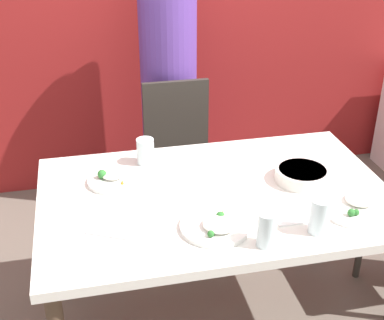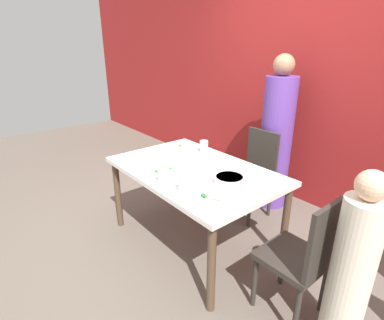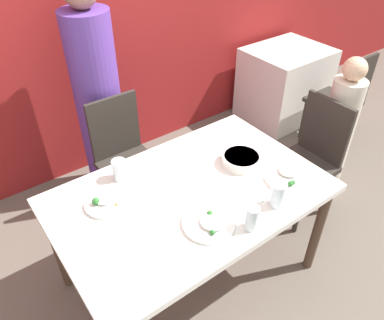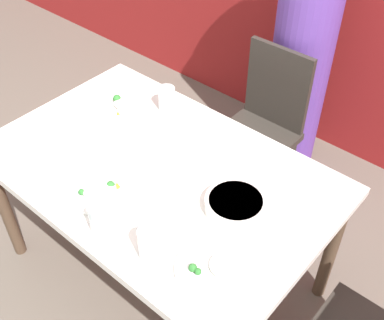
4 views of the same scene
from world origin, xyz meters
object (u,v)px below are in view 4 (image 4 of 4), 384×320
chair_adult_spot (262,124)px  bowl_curry (235,204)px  person_adult (302,57)px  glass_water_tall (167,99)px  plate_rice_adult (101,190)px

chair_adult_spot → bowl_curry: size_ratio=3.88×
person_adult → glass_water_tall: 0.86m
chair_adult_spot → glass_water_tall: size_ratio=7.53×
person_adult → glass_water_tall: person_adult is taller
person_adult → glass_water_tall: bearing=-107.5°
person_adult → plate_rice_adult: size_ratio=6.23×
person_adult → plate_rice_adult: bearing=-92.9°
chair_adult_spot → glass_water_tall: 0.63m
plate_rice_adult → glass_water_tall: 0.62m
person_adult → bowl_curry: bearing=-71.0°
person_adult → bowl_curry: size_ratio=7.01×
chair_adult_spot → person_adult: person_adult is taller
bowl_curry → plate_rice_adult: (-0.46, -0.28, -0.01)m
chair_adult_spot → plate_rice_adult: size_ratio=3.44×
bowl_curry → plate_rice_adult: size_ratio=0.89×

